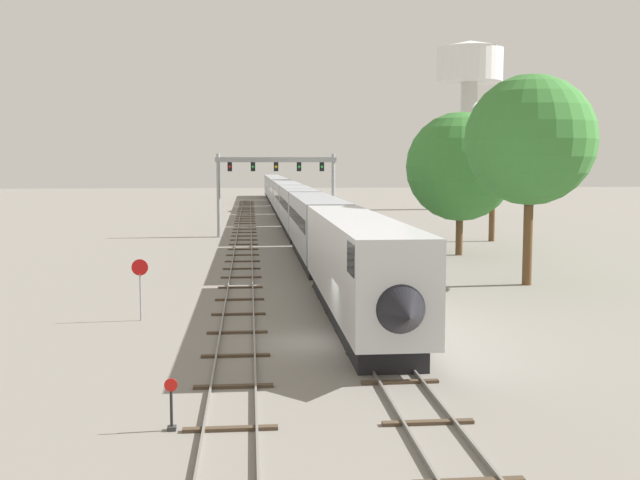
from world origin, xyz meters
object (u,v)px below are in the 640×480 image
(trackside_tree_right, at_px, (460,167))
(trackside_tree_mid, at_px, (493,154))
(switch_stand, at_px, (171,412))
(passenger_train, at_px, (287,199))
(water_tower, at_px, (470,75))
(signal_gantry, at_px, (276,176))
(stop_sign, at_px, (140,281))
(trackside_tree_left, at_px, (530,140))

(trackside_tree_right, bearing_deg, trackside_tree_mid, 59.90)
(switch_stand, height_order, trackside_tree_mid, trackside_tree_mid)
(passenger_train, bearing_deg, trackside_tree_right, -74.03)
(water_tower, bearing_deg, switch_stand, -110.49)
(signal_gantry, relative_size, switch_stand, 8.29)
(trackside_tree_mid, bearing_deg, stop_sign, -129.16)
(stop_sign, distance_m, trackside_tree_right, 32.51)
(stop_sign, xyz_separation_m, trackside_tree_left, (21.67, 8.57, 6.77))
(switch_stand, height_order, stop_sign, stop_sign)
(water_tower, xyz_separation_m, stop_sign, (-39.94, -84.13, -19.32))
(passenger_train, height_order, switch_stand, passenger_train)
(stop_sign, bearing_deg, trackside_tree_mid, 50.84)
(switch_stand, height_order, trackside_tree_left, trackside_tree_left)
(passenger_train, distance_m, trackside_tree_mid, 35.71)
(water_tower, xyz_separation_m, switch_stand, (-37.04, -99.09, -20.67))
(trackside_tree_mid, bearing_deg, trackside_tree_right, -120.10)
(trackside_tree_left, relative_size, trackside_tree_mid, 1.12)
(switch_stand, distance_m, trackside_tree_right, 43.44)
(signal_gantry, bearing_deg, stop_sign, -100.71)
(stop_sign, bearing_deg, signal_gantry, 79.29)
(signal_gantry, height_order, switch_stand, signal_gantry)
(stop_sign, distance_m, trackside_tree_mid, 44.41)
(signal_gantry, distance_m, switch_stand, 56.41)
(passenger_train, height_order, trackside_tree_right, trackside_tree_right)
(passenger_train, distance_m, water_tower, 40.30)
(trackside_tree_right, bearing_deg, trackside_tree_left, -90.15)
(signal_gantry, height_order, water_tower, water_tower)
(trackside_tree_left, bearing_deg, trackside_tree_right, 89.85)
(switch_stand, xyz_separation_m, trackside_tree_mid, (24.86, 49.05, 7.63))
(stop_sign, bearing_deg, water_tower, 64.60)
(switch_stand, bearing_deg, trackside_tree_left, 51.43)
(trackside_tree_left, bearing_deg, passenger_train, 101.77)
(signal_gantry, bearing_deg, trackside_tree_right, -51.13)
(stop_sign, relative_size, trackside_tree_right, 0.25)
(passenger_train, bearing_deg, trackside_tree_mid, -59.77)
(water_tower, relative_size, trackside_tree_left, 2.12)
(trackside_tree_left, xyz_separation_m, trackside_tree_right, (0.04, 15.07, -1.62))
(signal_gantry, height_order, trackside_tree_mid, trackside_tree_mid)
(signal_gantry, relative_size, trackside_tree_mid, 1.08)
(passenger_train, xyz_separation_m, trackside_tree_left, (11.67, -56.00, 6.03))
(trackside_tree_left, bearing_deg, signal_gantry, 113.26)
(trackside_tree_right, bearing_deg, switch_stand, -115.97)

